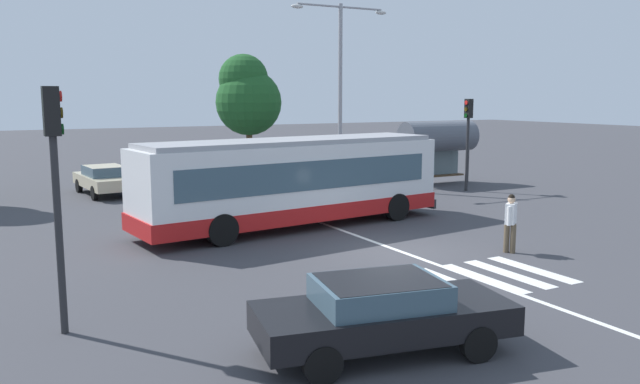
{
  "coord_description": "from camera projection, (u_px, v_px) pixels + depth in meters",
  "views": [
    {
      "loc": [
        -10.52,
        -14.77,
        4.48
      ],
      "look_at": [
        -0.39,
        3.81,
        1.3
      ],
      "focal_mm": 35.64,
      "sensor_mm": 36.0,
      "label": 1
    }
  ],
  "objects": [
    {
      "name": "ground_plane",
      "position": [
        394.0,
        252.0,
        18.47
      ],
      "size": [
        160.0,
        160.0,
        0.0
      ],
      "primitive_type": "plane",
      "color": "#3D3D42"
    },
    {
      "name": "city_transit_bus",
      "position": [
        293.0,
        182.0,
        21.84
      ],
      "size": [
        11.43,
        3.81,
        3.06
      ],
      "color": "black",
      "rests_on": "ground_plane"
    },
    {
      "name": "pedestrian_crossing_street",
      "position": [
        511.0,
        220.0,
        18.28
      ],
      "size": [
        0.5,
        0.44,
        1.72
      ],
      "color": "brown",
      "rests_on": "ground_plane"
    },
    {
      "name": "foreground_sedan",
      "position": [
        382.0,
        311.0,
        11.09
      ],
      "size": [
        4.76,
        2.63,
        1.35
      ],
      "color": "black",
      "rests_on": "ground_plane"
    },
    {
      "name": "parked_car_champagne",
      "position": [
        105.0,
        178.0,
        29.2
      ],
      "size": [
        2.22,
        4.65,
        1.35
      ],
      "color": "black",
      "rests_on": "ground_plane"
    },
    {
      "name": "parked_car_blue",
      "position": [
        158.0,
        175.0,
        30.31
      ],
      "size": [
        2.28,
        4.66,
        1.35
      ],
      "color": "black",
      "rests_on": "ground_plane"
    },
    {
      "name": "parked_car_white",
      "position": [
        214.0,
        171.0,
        31.9
      ],
      "size": [
        2.18,
        4.63,
        1.35
      ],
      "color": "black",
      "rests_on": "ground_plane"
    },
    {
      "name": "parked_car_black",
      "position": [
        266.0,
        169.0,
        32.92
      ],
      "size": [
        2.18,
        4.63,
        1.35
      ],
      "color": "black",
      "rests_on": "ground_plane"
    },
    {
      "name": "traffic_light_near_corner",
      "position": [
        55.0,
        170.0,
        11.69
      ],
      "size": [
        0.33,
        0.32,
        4.67
      ],
      "color": "#28282B",
      "rests_on": "ground_plane"
    },
    {
      "name": "traffic_light_far_corner",
      "position": [
        468.0,
        129.0,
        30.12
      ],
      "size": [
        0.33,
        0.32,
        4.38
      ],
      "color": "#28282B",
      "rests_on": "ground_plane"
    },
    {
      "name": "bus_stop_shelter",
      "position": [
        438.0,
        138.0,
        32.35
      ],
      "size": [
        4.16,
        1.54,
        3.25
      ],
      "color": "#28282B",
      "rests_on": "ground_plane"
    },
    {
      "name": "twin_arm_street_lamp",
      "position": [
        340.0,
        75.0,
        30.86
      ],
      "size": [
        5.25,
        0.32,
        8.9
      ],
      "color": "#939399",
      "rests_on": "ground_plane"
    },
    {
      "name": "background_tree_right",
      "position": [
        247.0,
        96.0,
        37.04
      ],
      "size": [
        3.85,
        3.85,
        6.95
      ],
      "color": "brown",
      "rests_on": "ground_plane"
    },
    {
      "name": "crosswalk_painted_stripes",
      "position": [
        455.0,
        283.0,
        15.39
      ],
      "size": [
        5.65,
        2.88,
        0.01
      ],
      "color": "silver",
      "rests_on": "ground_plane"
    },
    {
      "name": "lane_center_line",
      "position": [
        364.0,
        238.0,
        20.3
      ],
      "size": [
        0.16,
        24.0,
        0.01
      ],
      "primitive_type": "cube",
      "color": "silver",
      "rests_on": "ground_plane"
    }
  ]
}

